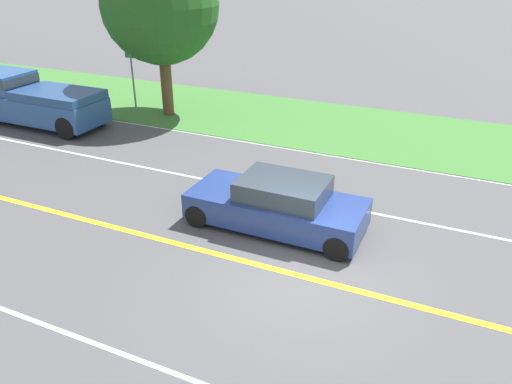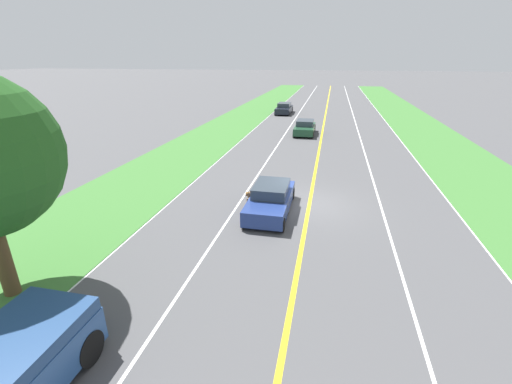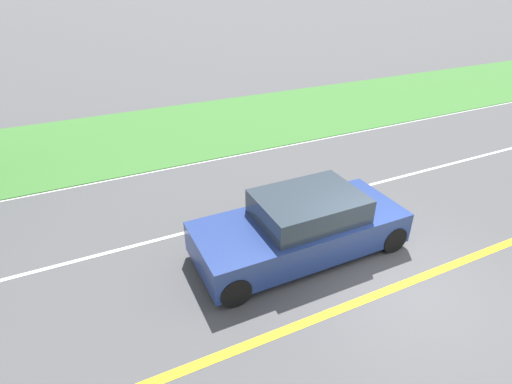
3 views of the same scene
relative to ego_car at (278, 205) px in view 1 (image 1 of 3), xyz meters
name	(u,v)px [view 1 (image 1 of 3)]	position (x,y,z in m)	size (l,w,h in m)	color
ground_plane	(298,275)	(-1.77, -1.21, -0.63)	(400.00, 400.00, 0.00)	#4C4C4F
centre_divider_line	(298,275)	(-1.77, -1.21, -0.63)	(0.18, 160.00, 0.01)	yellow
lane_edge_line_right	(370,162)	(5.23, -1.21, -0.63)	(0.14, 160.00, 0.01)	white
lane_dash_same_dir	(341,207)	(1.73, -1.21, -0.63)	(0.10, 160.00, 0.01)	white
grass_verge_right	(388,134)	(8.23, -1.21, -0.62)	(6.00, 160.00, 0.03)	#3D7533
ego_car	(278,205)	(0.00, 0.00, 0.00)	(1.86, 4.46, 1.36)	navy
dog	(311,193)	(1.15, -0.51, -0.09)	(0.29, 1.09, 0.85)	olive
pickup_truck	(31,99)	(3.63, 12.08, 0.36)	(2.04, 5.74, 1.96)	#284C84
roadside_tree_right_near	(160,5)	(6.81, 7.77, 3.78)	(4.60, 4.60, 6.74)	brown
street_sign	(132,72)	(6.72, 9.38, 1.06)	(0.11, 0.64, 2.71)	gray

